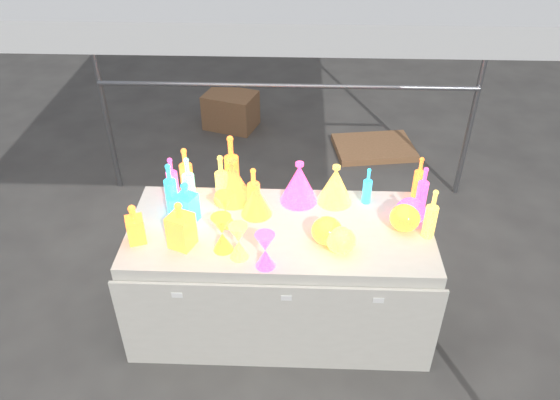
{
  "coord_description": "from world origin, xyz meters",
  "views": [
    {
      "loc": [
        0.09,
        -2.53,
        2.77
      ],
      "look_at": [
        0.0,
        0.0,
        0.95
      ],
      "focal_mm": 35.0,
      "sensor_mm": 36.0,
      "label": 1
    }
  ],
  "objects_px": {
    "cardboard_box_closed": "(231,110)",
    "bottle_0": "(186,171)",
    "globe_0": "(327,232)",
    "decanter_0": "(180,224)",
    "lampshade_0": "(232,180)",
    "hourglass_0": "(222,233)",
    "display_table": "(280,275)"
  },
  "relations": [
    {
      "from": "decanter_0",
      "to": "lampshade_0",
      "type": "bearing_deg",
      "value": 85.19
    },
    {
      "from": "globe_0",
      "to": "decanter_0",
      "type": "bearing_deg",
      "value": -175.85
    },
    {
      "from": "bottle_0",
      "to": "globe_0",
      "type": "height_order",
      "value": "bottle_0"
    },
    {
      "from": "display_table",
      "to": "bottle_0",
      "type": "bearing_deg",
      "value": 149.37
    },
    {
      "from": "cardboard_box_closed",
      "to": "bottle_0",
      "type": "height_order",
      "value": "bottle_0"
    },
    {
      "from": "decanter_0",
      "to": "display_table",
      "type": "bearing_deg",
      "value": 39.8
    },
    {
      "from": "display_table",
      "to": "cardboard_box_closed",
      "type": "bearing_deg",
      "value": 102.99
    },
    {
      "from": "lampshade_0",
      "to": "display_table",
      "type": "bearing_deg",
      "value": -19.13
    },
    {
      "from": "lampshade_0",
      "to": "decanter_0",
      "type": "bearing_deg",
      "value": -93.18
    },
    {
      "from": "globe_0",
      "to": "lampshade_0",
      "type": "distance_m",
      "value": 0.71
    },
    {
      "from": "display_table",
      "to": "lampshade_0",
      "type": "bearing_deg",
      "value": 136.77
    },
    {
      "from": "display_table",
      "to": "bottle_0",
      "type": "xyz_separation_m",
      "value": [
        -0.61,
        0.36,
        0.54
      ]
    },
    {
      "from": "display_table",
      "to": "globe_0",
      "type": "height_order",
      "value": "globe_0"
    },
    {
      "from": "display_table",
      "to": "cardboard_box_closed",
      "type": "distance_m",
      "value": 2.75
    },
    {
      "from": "display_table",
      "to": "decanter_0",
      "type": "bearing_deg",
      "value": -162.67
    },
    {
      "from": "cardboard_box_closed",
      "to": "bottle_0",
      "type": "relative_size",
      "value": 1.59
    },
    {
      "from": "hourglass_0",
      "to": "globe_0",
      "type": "relative_size",
      "value": 1.29
    },
    {
      "from": "hourglass_0",
      "to": "globe_0",
      "type": "xyz_separation_m",
      "value": [
        0.58,
        0.09,
        -0.04
      ]
    },
    {
      "from": "bottle_0",
      "to": "lampshade_0",
      "type": "xyz_separation_m",
      "value": [
        0.3,
        -0.07,
        -0.02
      ]
    },
    {
      "from": "lampshade_0",
      "to": "globe_0",
      "type": "bearing_deg",
      "value": -10.66
    },
    {
      "from": "hourglass_0",
      "to": "cardboard_box_closed",
      "type": "bearing_deg",
      "value": 96.06
    },
    {
      "from": "bottle_0",
      "to": "hourglass_0",
      "type": "xyz_separation_m",
      "value": [
        0.3,
        -0.56,
        -0.05
      ]
    },
    {
      "from": "bottle_0",
      "to": "hourglass_0",
      "type": "distance_m",
      "value": 0.63
    },
    {
      "from": "hourglass_0",
      "to": "display_table",
      "type": "bearing_deg",
      "value": 32.56
    },
    {
      "from": "hourglass_0",
      "to": "globe_0",
      "type": "distance_m",
      "value": 0.59
    },
    {
      "from": "bottle_0",
      "to": "cardboard_box_closed",
      "type": "bearing_deg",
      "value": 90.23
    },
    {
      "from": "cardboard_box_closed",
      "to": "decanter_0",
      "type": "height_order",
      "value": "decanter_0"
    },
    {
      "from": "globe_0",
      "to": "bottle_0",
      "type": "bearing_deg",
      "value": 151.77
    },
    {
      "from": "display_table",
      "to": "hourglass_0",
      "type": "relative_size",
      "value": 8.05
    },
    {
      "from": "cardboard_box_closed",
      "to": "globe_0",
      "type": "relative_size",
      "value": 2.88
    },
    {
      "from": "hourglass_0",
      "to": "globe_0",
      "type": "height_order",
      "value": "hourglass_0"
    },
    {
      "from": "bottle_0",
      "to": "globe_0",
      "type": "relative_size",
      "value": 1.82
    }
  ]
}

